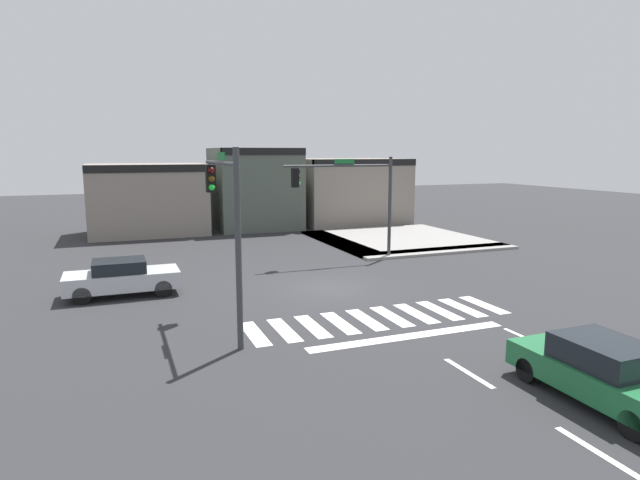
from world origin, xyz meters
TOP-DOWN VIEW (x-y plane):
  - ground_plane at (0.00, 0.00)m, footprint 120.00×120.00m
  - crosswalk_near at (0.00, -4.50)m, footprint 9.39×2.45m
  - lane_markings at (1.16, -11.43)m, footprint 6.80×18.75m
  - bike_detector_marking at (2.20, -9.11)m, footprint 0.93×0.93m
  - curb_corner_northeast at (8.49, 9.42)m, footprint 10.00×10.60m
  - storefront_row at (2.53, 19.06)m, footprint 23.85×6.57m
  - traffic_signal_southwest at (-5.14, -3.84)m, footprint 0.32×4.80m
  - traffic_signal_northeast at (3.10, 4.91)m, footprint 6.06×0.32m
  - car_green at (1.83, -11.95)m, footprint 1.79×4.32m
  - car_silver at (-8.22, 1.87)m, footprint 4.36×1.83m

SIDE VIEW (x-z plane):
  - ground_plane at x=0.00m, z-range 0.00..0.00m
  - bike_detector_marking at x=2.20m, z-range 0.00..0.01m
  - lane_markings at x=1.16m, z-range 0.00..0.01m
  - crosswalk_near at x=0.00m, z-range 0.00..0.01m
  - curb_corner_northeast at x=8.49m, z-range 0.00..0.15m
  - car_green at x=1.83m, z-range -0.01..1.47m
  - car_silver at x=-8.22m, z-range 0.02..1.48m
  - storefront_row at x=2.53m, z-range -0.31..5.69m
  - traffic_signal_northeast at x=3.10m, z-range 1.09..6.55m
  - traffic_signal_southwest at x=-5.14m, z-range 1.08..6.91m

